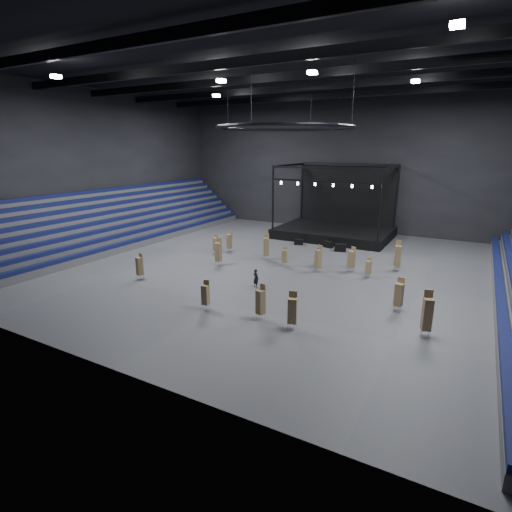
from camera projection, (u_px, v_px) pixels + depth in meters
The scene contains 30 objects.
floor at pixel (282, 268), 38.80m from camera, with size 50.00×50.00×0.00m, color #424345.
ceiling at pixel (286, 66), 34.03m from camera, with size 50.00×42.00×0.20m, color black.
wall_back at pixel (350, 165), 54.10m from camera, with size 50.00×0.20×18.00m, color black.
wall_front at pixel (93, 199), 18.73m from camera, with size 50.00×0.20×18.00m, color black.
wall_left at pixel (97, 167), 48.15m from camera, with size 0.20×42.00×18.00m, color black.
bleachers_left at pixel (114, 228), 49.11m from camera, with size 7.20×40.00×6.40m.
stage at pixel (336, 225), 52.09m from camera, with size 14.00×10.00×9.20m.
truss_ring at pixel (285, 127), 35.35m from camera, with size 12.30×12.30×5.15m.
roof_girders at pixel (286, 76), 34.24m from camera, with size 49.00×30.35×0.70m.
floodlights at pixel (264, 77), 31.03m from camera, with size 28.60×16.60×0.25m.
flight_case_left at pixel (299, 242), 47.70m from camera, with size 1.02×0.51×0.68m, color black.
flight_case_mid at pixel (328, 244), 46.39m from camera, with size 1.09×0.55×0.73m, color black.
flight_case_right at pixel (340, 248), 44.68m from camera, with size 1.28×0.64×0.85m, color black.
chair_stack_0 at pixel (284, 256), 39.05m from camera, with size 0.56×0.56×1.92m.
chair_stack_1 at pixel (292, 310), 25.36m from camera, with size 0.69×0.69×2.54m.
chair_stack_2 at pixel (398, 256), 37.42m from camera, with size 0.68×0.68×2.92m.
chair_stack_3 at pixel (218, 251), 39.12m from camera, with size 0.61×0.61×2.77m.
chair_stack_4 at pixel (266, 246), 41.17m from camera, with size 0.70×0.70×2.76m.
chair_stack_5 at pixel (352, 259), 37.08m from camera, with size 0.68×0.68×2.42m.
chair_stack_6 at pixel (261, 301), 26.85m from camera, with size 0.63×0.63×2.51m.
chair_stack_7 at pixel (229, 241), 44.46m from camera, with size 0.58×0.58×2.32m.
chair_stack_8 at pixel (140, 266), 35.10m from camera, with size 0.61×0.61×2.37m.
chair_stack_9 at pixel (318, 258), 37.13m from camera, with size 0.64×0.64×2.57m.
chair_stack_10 at pixel (205, 294), 28.60m from camera, with size 0.51×0.51×2.18m.
chair_stack_11 at pixel (427, 314), 24.32m from camera, with size 0.70×0.70×3.01m.
chair_stack_12 at pixel (399, 294), 28.15m from camera, with size 0.60×0.60×2.50m.
chair_stack_13 at pixel (369, 267), 35.55m from camera, with size 0.45×0.45×1.85m.
chair_stack_14 at pixel (216, 244), 43.72m from camera, with size 0.47×0.47×2.06m.
man_center at pixel (256, 278), 33.19m from camera, with size 0.58×0.38×1.58m, color black.
crew_member at pixel (319, 257), 38.93m from camera, with size 0.91×0.71×1.87m, color black.
Camera 1 is at (15.82, -33.67, 11.38)m, focal length 28.00 mm.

